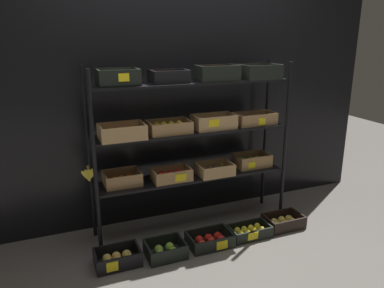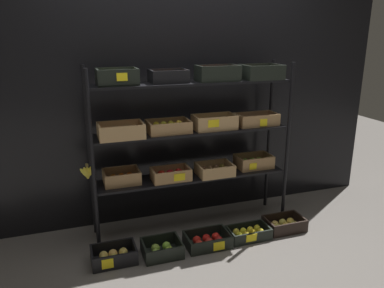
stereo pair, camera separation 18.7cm
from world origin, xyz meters
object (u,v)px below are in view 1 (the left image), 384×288
(display_rack, at_px, (192,128))
(crate_ground_lemon, at_px, (249,232))
(crate_ground_rightmost_apple_gold, at_px, (283,222))
(crate_ground_apple_gold, at_px, (118,259))
(crate_ground_apple_red, at_px, (210,240))
(crate_ground_apple_green, at_px, (165,250))

(display_rack, height_order, crate_ground_lemon, display_rack)
(crate_ground_lemon, relative_size, crate_ground_rightmost_apple_gold, 1.04)
(crate_ground_apple_gold, relative_size, crate_ground_apple_red, 0.94)
(crate_ground_rightmost_apple_gold, bearing_deg, crate_ground_apple_green, -178.11)
(crate_ground_apple_green, distance_m, crate_ground_rightmost_apple_gold, 1.16)
(crate_ground_lemon, bearing_deg, crate_ground_rightmost_apple_gold, 4.46)
(display_rack, height_order, crate_ground_apple_red, display_rack)
(crate_ground_lemon, bearing_deg, crate_ground_apple_gold, 179.02)
(crate_ground_apple_green, height_order, crate_ground_rightmost_apple_gold, crate_ground_apple_green)
(display_rack, height_order, crate_ground_rightmost_apple_gold, display_rack)
(crate_ground_apple_red, bearing_deg, display_rack, 92.71)
(crate_ground_apple_green, relative_size, crate_ground_rightmost_apple_gold, 0.88)
(crate_ground_apple_red, bearing_deg, crate_ground_lemon, -0.11)
(crate_ground_lemon, height_order, crate_ground_rightmost_apple_gold, crate_ground_rightmost_apple_gold)
(crate_ground_apple_gold, xyz_separation_m, crate_ground_apple_red, (0.78, -0.02, -0.00))
(crate_ground_apple_green, height_order, crate_ground_lemon, crate_ground_apple_green)
(crate_ground_apple_gold, relative_size, crate_ground_rightmost_apple_gold, 0.99)
(crate_ground_apple_red, height_order, crate_ground_lemon, crate_ground_apple_red)
(crate_ground_apple_green, relative_size, crate_ground_apple_red, 0.84)
(display_rack, height_order, crate_ground_apple_gold, display_rack)
(crate_ground_apple_gold, xyz_separation_m, crate_ground_rightmost_apple_gold, (1.54, 0.01, -0.00))
(crate_ground_apple_red, distance_m, crate_ground_rightmost_apple_gold, 0.76)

